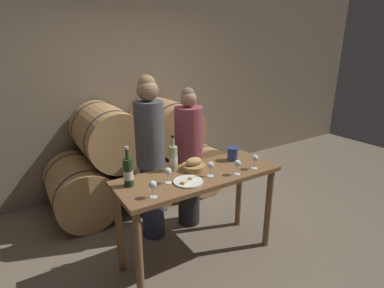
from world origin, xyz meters
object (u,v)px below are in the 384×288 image
at_px(wine_glass_far_left, 153,185).
at_px(wine_glass_center, 210,166).
at_px(wine_glass_right, 237,164).
at_px(wine_glass_far_right, 255,159).
at_px(wine_bottle_white, 173,158).
at_px(blue_crock, 233,153).
at_px(tasting_table, 199,189).
at_px(person_left, 151,157).
at_px(bread_basket, 194,165).
at_px(cheese_plate, 188,181).
at_px(person_right, 189,158).
at_px(wine_bottle_red, 128,172).
at_px(wine_glass_left, 168,172).

relative_size(wine_glass_far_left, wine_glass_center, 1.00).
relative_size(wine_glass_right, wine_glass_far_right, 1.00).
distance_m(wine_bottle_white, blue_crock, 0.63).
relative_size(tasting_table, person_left, 0.87).
xyz_separation_m(bread_basket, wine_glass_far_left, (-0.54, -0.28, 0.05)).
bearing_deg(person_left, cheese_plate, -86.89).
bearing_deg(person_right, wine_glass_far_right, -70.61).
bearing_deg(blue_crock, wine_glass_far_right, -82.78).
bearing_deg(wine_bottle_white, person_right, 43.32).
relative_size(wine_bottle_white, wine_glass_far_left, 2.46).
relative_size(blue_crock, wine_glass_far_right, 0.96).
relative_size(wine_bottle_white, bread_basket, 1.52).
bearing_deg(wine_glass_right, person_right, 92.95).
distance_m(person_left, wine_glass_far_right, 1.04).
height_order(wine_bottle_red, cheese_plate, wine_bottle_red).
height_order(person_left, wine_glass_far_right, person_left).
bearing_deg(cheese_plate, bread_basket, 47.69).
height_order(cheese_plate, wine_glass_left, wine_glass_left).
relative_size(wine_glass_left, wine_glass_right, 1.00).
distance_m(person_left, person_right, 0.47).
bearing_deg(wine_glass_left, wine_glass_far_right, -10.92).
xyz_separation_m(person_left, wine_bottle_red, (-0.41, -0.47, 0.10)).
xyz_separation_m(person_left, cheese_plate, (0.04, -0.67, -0.01)).
relative_size(cheese_plate, wine_glass_far_right, 1.84).
xyz_separation_m(wine_glass_far_left, wine_glass_left, (0.21, 0.16, 0.00)).
height_order(tasting_table, wine_bottle_white, wine_bottle_white).
height_order(person_right, wine_bottle_white, person_right).
distance_m(person_left, wine_bottle_white, 0.39).
distance_m(person_left, wine_bottle_red, 0.63).
distance_m(tasting_table, person_right, 0.62).
height_order(tasting_table, wine_glass_far_right, wine_glass_far_right).
xyz_separation_m(person_left, bread_basket, (0.22, -0.47, 0.03)).
bearing_deg(wine_glass_far_left, person_left, 66.60).
distance_m(cheese_plate, wine_glass_center, 0.25).
height_order(wine_glass_left, wine_glass_far_right, same).
xyz_separation_m(person_left, wine_bottle_white, (0.06, -0.37, 0.10)).
xyz_separation_m(wine_glass_left, wine_glass_center, (0.38, -0.08, 0.00)).
bearing_deg(bread_basket, wine_glass_far_right, -29.07).
bearing_deg(wine_glass_far_right, person_left, 133.80).
relative_size(bread_basket, wine_glass_far_right, 1.61).
distance_m(tasting_table, wine_glass_far_left, 0.62).
relative_size(person_right, wine_bottle_white, 4.72).
relative_size(tasting_table, blue_crock, 11.56).
relative_size(person_left, wine_glass_far_left, 12.70).
bearing_deg(bread_basket, cheese_plate, -132.31).
xyz_separation_m(wine_bottle_red, bread_basket, (0.63, -0.00, -0.08)).
bearing_deg(wine_glass_right, wine_bottle_white, 138.25).
distance_m(wine_bottle_white, bread_basket, 0.20).
bearing_deg(blue_crock, tasting_table, -168.10).
xyz_separation_m(blue_crock, wine_glass_left, (-0.79, -0.12, 0.03)).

